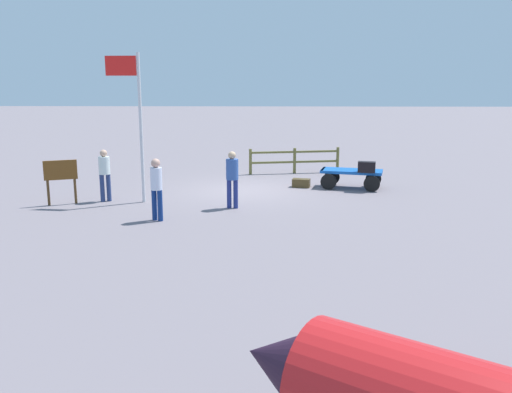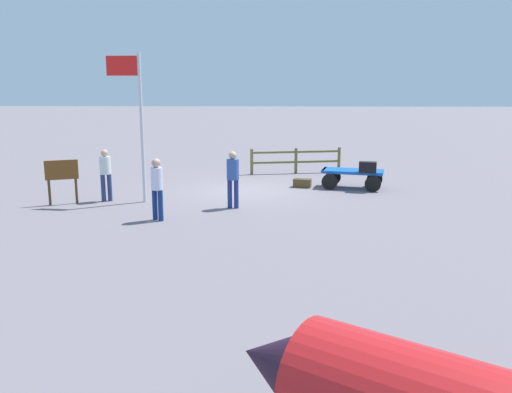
{
  "view_description": "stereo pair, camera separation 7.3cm",
  "coord_description": "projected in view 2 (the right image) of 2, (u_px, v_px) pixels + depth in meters",
  "views": [
    {
      "loc": [
        -0.88,
        18.98,
        3.85
      ],
      "look_at": [
        -0.54,
        6.0,
        1.07
      ],
      "focal_mm": 38.67,
      "sensor_mm": 36.0,
      "label": 1
    },
    {
      "loc": [
        -0.95,
        18.97,
        3.85
      ],
      "look_at": [
        -0.54,
        6.0,
        1.07
      ],
      "focal_mm": 38.67,
      "sensor_mm": 36.0,
      "label": 2
    }
  ],
  "objects": [
    {
      "name": "wooden_fence",
      "position": [
        296.0,
        159.0,
        22.77
      ],
      "size": [
        3.76,
        0.79,
        1.05
      ],
      "color": "brown",
      "rests_on": "ground"
    },
    {
      "name": "worker_lead",
      "position": [
        233.0,
        174.0,
        16.51
      ],
      "size": [
        0.41,
        0.41,
        1.73
      ],
      "color": "navy",
      "rests_on": "ground"
    },
    {
      "name": "worker_trailing",
      "position": [
        157.0,
        185.0,
        15.07
      ],
      "size": [
        0.43,
        0.43,
        1.73
      ],
      "color": "navy",
      "rests_on": "ground"
    },
    {
      "name": "ground_plane",
      "position": [
        246.0,
        190.0,
        19.38
      ],
      "size": [
        120.0,
        120.0,
        0.0
      ],
      "primitive_type": "plane",
      "color": "slate"
    },
    {
      "name": "suitcase_maroon",
      "position": [
        302.0,
        183.0,
        19.91
      ],
      "size": [
        0.68,
        0.47,
        0.3
      ],
      "color": "#49381C",
      "rests_on": "ground"
    },
    {
      "name": "worker_supervisor",
      "position": [
        106.0,
        171.0,
        17.48
      ],
      "size": [
        0.46,
        0.46,
        1.66
      ],
      "color": "navy",
      "rests_on": "ground"
    },
    {
      "name": "suitcase_dark",
      "position": [
        368.0,
        167.0,
        19.08
      ],
      "size": [
        0.64,
        0.42,
        0.37
      ],
      "color": "black",
      "rests_on": "luggage_cart"
    },
    {
      "name": "signboard",
      "position": [
        62.0,
        175.0,
        17.05
      ],
      "size": [
        0.94,
        0.42,
        1.39
      ],
      "color": "#4C3319",
      "rests_on": "ground"
    },
    {
      "name": "flagpole",
      "position": [
        136.0,
        112.0,
        16.98
      ],
      "size": [
        1.07,
        0.12,
        4.63
      ],
      "color": "silver",
      "rests_on": "ground"
    },
    {
      "name": "luggage_cart",
      "position": [
        352.0,
        175.0,
        19.68
      ],
      "size": [
        2.31,
        1.54,
        0.66
      ],
      "color": "#1453AF",
      "rests_on": "ground"
    }
  ]
}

